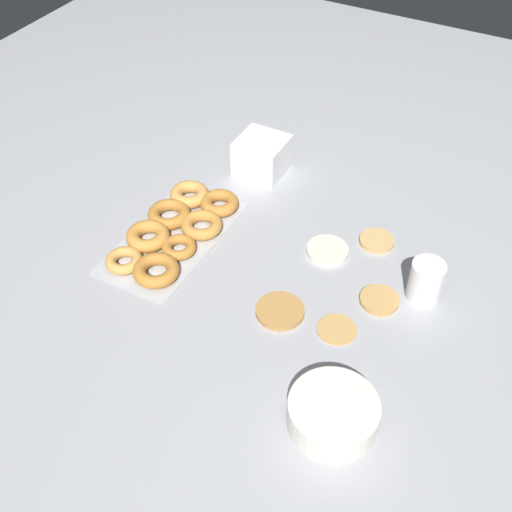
# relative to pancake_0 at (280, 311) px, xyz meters

# --- Properties ---
(ground_plane) EXTENTS (3.00, 3.00, 0.00)m
(ground_plane) POSITION_rel_pancake_0_xyz_m (-0.10, -0.01, -0.01)
(ground_plane) COLOR #9EA0A5
(pancake_0) EXTENTS (0.11, 0.11, 0.01)m
(pancake_0) POSITION_rel_pancake_0_xyz_m (0.00, 0.00, 0.00)
(pancake_0) COLOR #B27F42
(pancake_0) RESTS_ON ground_plane
(pancake_1) EXTENTS (0.09, 0.09, 0.01)m
(pancake_1) POSITION_rel_pancake_0_xyz_m (-0.32, 0.11, -0.00)
(pancake_1) COLOR tan
(pancake_1) RESTS_ON ground_plane
(pancake_2) EXTENTS (0.10, 0.10, 0.01)m
(pancake_2) POSITION_rel_pancake_0_xyz_m (-0.23, 0.01, 0.00)
(pancake_2) COLOR beige
(pancake_2) RESTS_ON ground_plane
(pancake_3) EXTENTS (0.09, 0.09, 0.01)m
(pancake_3) POSITION_rel_pancake_0_xyz_m (-0.01, 0.13, -0.00)
(pancake_3) COLOR tan
(pancake_3) RESTS_ON ground_plane
(pancake_4) EXTENTS (0.09, 0.09, 0.01)m
(pancake_4) POSITION_rel_pancake_0_xyz_m (-0.13, 0.18, 0.00)
(pancake_4) COLOR tan
(pancake_4) RESTS_ON ground_plane
(donut_tray) EXTENTS (0.40, 0.21, 0.04)m
(donut_tray) POSITION_rel_pancake_0_xyz_m (-0.10, -0.34, 0.01)
(donut_tray) COLOR #ADAFB5
(donut_tray) RESTS_ON ground_plane
(batter_bowl) EXTENTS (0.17, 0.17, 0.06)m
(batter_bowl) POSITION_rel_pancake_0_xyz_m (0.20, 0.21, 0.02)
(batter_bowl) COLOR silver
(batter_bowl) RESTS_ON ground_plane
(container_stack) EXTENTS (0.12, 0.13, 0.10)m
(container_stack) POSITION_rel_pancake_0_xyz_m (-0.44, -0.28, 0.04)
(container_stack) COLOR white
(container_stack) RESTS_ON ground_plane
(paper_cup) EXTENTS (0.07, 0.07, 0.10)m
(paper_cup) POSITION_rel_pancake_0_xyz_m (-0.20, 0.26, 0.04)
(paper_cup) COLOR white
(paper_cup) RESTS_ON ground_plane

